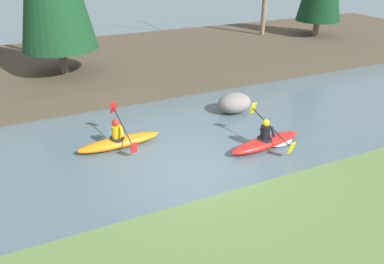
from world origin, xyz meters
TOP-DOWN VIEW (x-y plane):
  - ground_plane at (0.00, 0.00)m, footprint 90.00×90.00m
  - riverbank_far at (0.00, 10.66)m, footprint 44.00×9.90m
  - kayaker_lead at (2.87, 0.43)m, footprint 2.79×2.07m
  - kayaker_middle at (-1.52, 2.44)m, footprint 2.78×2.07m
  - boulder_midstream at (3.30, 3.33)m, footprint 1.36×1.06m

SIDE VIEW (x-z plane):
  - ground_plane at x=0.00m, z-range 0.00..0.00m
  - kayaker_lead at x=2.87m, z-range -0.40..0.80m
  - kayaker_middle at x=-1.52m, z-range -0.38..0.82m
  - boulder_midstream at x=3.30m, z-range 0.00..0.77m
  - riverbank_far at x=0.00m, z-range 0.00..0.77m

